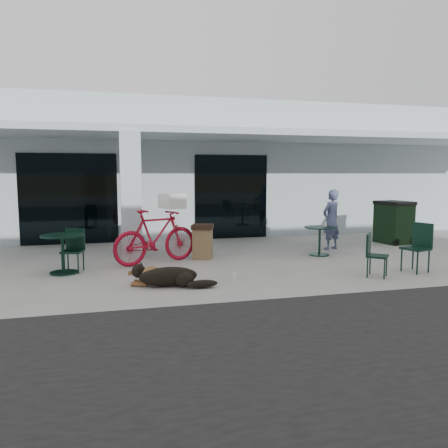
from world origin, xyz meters
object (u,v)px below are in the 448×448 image
object	(u,v)px
cafe_chair_far_a	(377,255)
wheeled_bin	(394,222)
cafe_chair_near	(73,251)
trash_receptacle	(203,241)
cafe_table_far	(320,241)
bicycle	(156,237)
cafe_chair_far_b	(416,248)
dog	(168,275)
person	(331,220)
cafe_table_near	(63,254)

from	to	relation	value
cafe_chair_far_a	wheeled_bin	size ratio (longest dim) A/B	0.70
cafe_chair_near	trash_receptacle	distance (m)	3.11
cafe_chair_near	cafe_table_far	world-z (taller)	cafe_chair_near
bicycle	cafe_chair_far_a	size ratio (longest dim) A/B	2.39
bicycle	cafe_table_far	world-z (taller)	bicycle
bicycle	cafe_chair_far_b	distance (m)	5.78
trash_receptacle	wheeled_bin	world-z (taller)	wheeled_bin
dog	person	distance (m)	5.71
dog	cafe_chair_near	world-z (taller)	cafe_chair_near
dog	cafe_chair_far_a	size ratio (longest dim) A/B	1.41
bicycle	cafe_chair_far_a	distance (m)	4.92
cafe_chair_far_a	person	bearing A→B (deg)	30.06
cafe_table_near	cafe_chair_far_a	size ratio (longest dim) A/B	1.00
cafe_chair_far_a	cafe_table_near	bearing A→B (deg)	114.55
bicycle	cafe_chair_far_b	bearing A→B (deg)	-135.55
dog	cafe_table_near	distance (m)	2.59
cafe_table_near	cafe_chair_far_a	distance (m)	6.54
person	wheeled_bin	distance (m)	2.46
cafe_table_near	wheeled_bin	size ratio (longest dim) A/B	0.69
trash_receptacle	wheeled_bin	xyz separation A→B (m)	(6.11, 0.96, 0.21)
wheeled_bin	bicycle	bearing A→B (deg)	-177.87
person	wheeled_bin	xyz separation A→B (m)	(2.39, 0.56, -0.19)
bicycle	wheeled_bin	distance (m)	7.40
bicycle	cafe_chair_far_a	bearing A→B (deg)	-142.49
cafe_chair_far_a	trash_receptacle	xyz separation A→B (m)	(-3.07, 2.80, -0.02)
dog	cafe_table_far	xyz separation A→B (m)	(4.18, 2.18, 0.16)
cafe_chair_far_b	person	xyz separation A→B (m)	(-0.41, 3.00, 0.31)
cafe_chair_far_a	cafe_chair_far_b	size ratio (longest dim) A/B	0.85
cafe_table_near	wheeled_bin	xyz separation A→B (m)	(9.29, 1.85, 0.22)
bicycle	dog	bearing A→B (deg)	158.23
cafe_chair_near	wheeled_bin	world-z (taller)	wheeled_bin
cafe_chair_far_b	trash_receptacle	distance (m)	4.87
cafe_chair_near	cafe_table_far	xyz separation A→B (m)	(6.02, 0.48, -0.09)
bicycle	person	size ratio (longest dim) A/B	1.28
bicycle	trash_receptacle	world-z (taller)	bicycle
cafe_chair_far_b	bicycle	bearing A→B (deg)	-129.82
cafe_chair_far_b	wheeled_bin	distance (m)	4.08
cafe_table_near	person	world-z (taller)	person
cafe_table_far	trash_receptacle	bearing A→B (deg)	173.97
cafe_chair_near	trash_receptacle	size ratio (longest dim) A/B	1.08
bicycle	trash_receptacle	bearing A→B (deg)	-97.06
cafe_chair_near	person	bearing A→B (deg)	24.97
cafe_chair_near	cafe_chair_far_b	size ratio (longest dim) A/B	0.88
cafe_chair_far_a	trash_receptacle	distance (m)	4.15
cafe_chair_near	cafe_chair_far_b	world-z (taller)	cafe_chair_far_b
trash_receptacle	cafe_chair_far_b	bearing A→B (deg)	-32.24
trash_receptacle	cafe_chair_far_a	bearing A→B (deg)	-42.32
bicycle	cafe_table_near	xyz separation A→B (m)	(-2.00, -0.57, -0.22)
trash_receptacle	cafe_table_near	bearing A→B (deg)	-164.38
person	trash_receptacle	bearing A→B (deg)	-16.67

